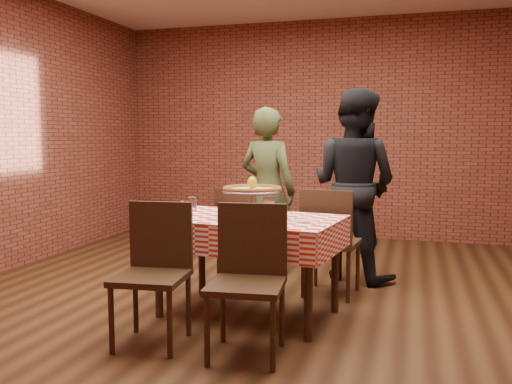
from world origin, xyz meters
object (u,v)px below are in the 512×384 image
Objects in this scene: water_glass_right at (192,204)px; diner_olive at (268,190)px; chair_far_right at (331,241)px; table at (248,267)px; chair_far_left at (246,236)px; chair_near_left at (151,276)px; chair_near_right at (246,283)px; condiment_caddy at (269,205)px; diner_black at (354,185)px; pizza_stand at (252,204)px; pizza at (252,190)px; water_glass_left at (185,208)px.

water_glass_right is 1.16m from diner_olive.
water_glass_right is 1.24m from chair_far_right.
table is 0.84m from chair_far_left.
chair_near_right is (0.65, -0.01, 0.01)m from chair_near_left.
table is 0.87m from chair_near_left.
chair_far_left is (-0.35, 0.53, -0.37)m from condiment_caddy.
diner_black is at bearing -164.03° from diner_olive.
chair_far_right reaches higher than chair_far_left.
chair_near_left is 1.02× the size of chair_far_left.
table is 2.93× the size of pizza_stand.
pizza_stand is 0.51× the size of chair_far_left.
water_glass_right is (-0.59, 0.24, -0.15)m from pizza.
diner_olive reaches higher than pizza_stand.
chair_far_left is 1.14m from diner_black.
water_glass_left is at bearing 74.31° from diner_black.
pizza_stand is at bearing 3.79° from water_glass_left.
water_glass_right is (-0.06, 0.27, 0.00)m from water_glass_left.
chair_far_left is 0.79m from chair_far_right.
table is at bearing -121.02° from condiment_caddy.
chair_near_right is at bearing -44.28° from water_glass_left.
pizza_stand is 0.95m from chair_near_left.
water_glass_left is 0.96m from chair_far_left.
chair_near_left is 0.51× the size of diner_black.
diner_olive reaches higher than water_glass_right.
chair_far_left is 0.55× the size of diner_olive.
pizza is (0.04, -0.03, 0.59)m from table.
diner_black reaches higher than diner_olive.
table is at bearing 7.64° from water_glass_left.
pizza is 0.24× the size of diner_black.
condiment_caddy is 1.10m from diner_olive.
water_glass_left is at bearing -176.21° from pizza_stand.
water_glass_left is at bearing -176.21° from pizza.
condiment_caddy is at bearing 142.09° from chair_far_left.
water_glass_left is 1.05m from chair_near_right.
pizza reaches higher than chair_far_right.
pizza_stand is (0.04, -0.03, 0.49)m from table.
diner_black reaches higher than water_glass_right.
condiment_caddy is 0.74m from chair_far_left.
pizza is 0.33m from condiment_caddy.
pizza_stand is 0.49× the size of chair_near_right.
water_glass_left is at bearing -172.36° from table.
diner_black is at bearing 63.65° from table.
pizza is 1.03m from chair_far_right.
water_glass_left is 0.28m from water_glass_right.
chair_far_right is at bearing 50.61° from chair_near_left.
chair_near_right is (0.76, -0.96, -0.35)m from water_glass_right.
chair_near_left is at bearing 102.19° from chair_far_left.
water_glass_left is (-0.53, -0.04, -0.05)m from pizza_stand.
chair_far_right is 1.01m from diner_olive.
chair_far_right is (0.31, 1.47, -0.01)m from chair_near_right.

